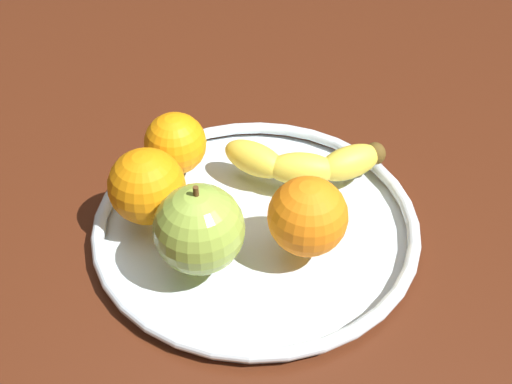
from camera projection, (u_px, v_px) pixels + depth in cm
name	position (u px, v px, depth cm)	size (l,w,h in cm)	color
ground_plane	(256.00, 245.00, 60.39)	(157.12, 157.12, 4.00)	#491F0F
fruit_bowl	(256.00, 223.00, 58.43)	(29.88, 29.88, 1.80)	silver
banana	(305.00, 163.00, 61.02)	(15.48, 9.32, 3.17)	yellow
apple	(199.00, 229.00, 51.36)	(7.53, 7.53, 8.33)	#90AF3F
orange_front_right	(175.00, 143.00, 60.96)	(6.03, 6.03, 6.03)	orange
orange_back_left	(308.00, 216.00, 52.95)	(6.83, 6.83, 6.83)	orange
orange_front_left	(147.00, 186.00, 55.73)	(6.87, 6.87, 6.87)	orange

